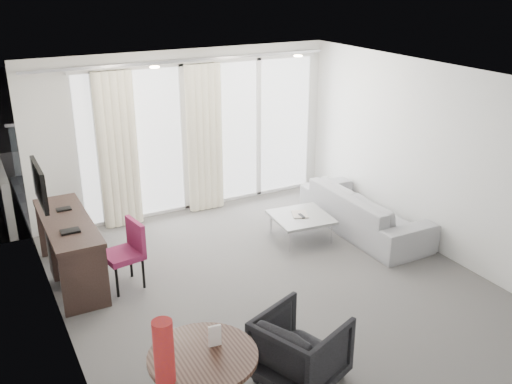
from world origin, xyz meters
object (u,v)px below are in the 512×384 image
desk (70,250)px  coffee_table (301,227)px  tub_armchair (301,349)px  sofa (364,211)px  rattan_chair_b (238,150)px  desk_chair (123,256)px  rattan_chair_a (191,151)px

desk → coffee_table: (3.22, -0.35, -0.24)m
tub_armchair → sofa: tub_armchair is taller
desk → rattan_chair_b: size_ratio=2.19×
tub_armchair → coffee_table: 3.13m
tub_armchair → rattan_chair_b: 6.31m
coffee_table → sofa: 1.02m
desk → rattan_chair_b: (3.79, 2.91, -0.01)m
desk_chair → tub_armchair: desk_chair is taller
desk_chair → tub_armchair: 2.71m
desk_chair → rattan_chair_a: (2.45, 3.86, -0.06)m
desk → rattan_chair_a: 4.51m
desk_chair → coffee_table: desk_chair is taller
desk_chair → sofa: bearing=-10.7°
desk_chair → sofa: 3.67m
coffee_table → rattan_chair_a: 3.74m
desk_chair → coffee_table: size_ratio=1.06×
rattan_chair_b → desk: bearing=-134.0°
rattan_chair_a → coffee_table: bearing=-98.8°
desk → coffee_table: desk is taller
desk → desk_chair: 0.72m
desk_chair → coffee_table: 2.69m
tub_armchair → rattan_chair_b: (2.24, 5.90, 0.06)m
coffee_table → rattan_chair_a: bearing=93.6°
sofa → desk_chair: bearing=88.7°
tub_armchair → sofa: (2.65, 2.43, -0.02)m
desk → sofa: 4.24m
tub_armchair → rattan_chair_b: bearing=-42.3°
desk → sofa: desk is taller
sofa → rattan_chair_a: rattan_chair_a is taller
rattan_chair_a → rattan_chair_b: 0.93m
rattan_chair_a → rattan_chair_b: rattan_chair_b is taller
desk_chair → desk: bearing=128.8°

